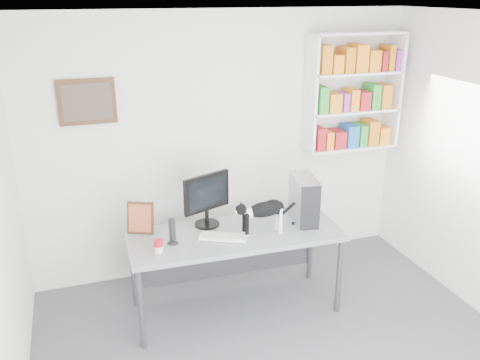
{
  "coord_description": "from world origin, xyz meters",
  "views": [
    {
      "loc": [
        -1.44,
        -2.83,
        2.85
      ],
      "look_at": [
        0.03,
        1.53,
        1.13
      ],
      "focal_mm": 38.0,
      "sensor_mm": 36.0,
      "label": 1
    }
  ],
  "objects_px": {
    "desk": "(235,271)",
    "pc_tower": "(304,199)",
    "keyboard": "(223,237)",
    "cat": "(264,218)",
    "leaning_print": "(140,217)",
    "bookshelf": "(353,92)",
    "speaker": "(172,231)",
    "soup_can": "(158,246)",
    "monitor": "(206,200)"
  },
  "relations": [
    {
      "from": "speaker",
      "to": "cat",
      "type": "distance_m",
      "value": 0.81
    },
    {
      "from": "desk",
      "to": "monitor",
      "type": "bearing_deg",
      "value": 132.15
    },
    {
      "from": "desk",
      "to": "pc_tower",
      "type": "distance_m",
      "value": 0.93
    },
    {
      "from": "keyboard",
      "to": "pc_tower",
      "type": "height_order",
      "value": "pc_tower"
    },
    {
      "from": "bookshelf",
      "to": "speaker",
      "type": "distance_m",
      "value": 2.45
    },
    {
      "from": "pc_tower",
      "to": "monitor",
      "type": "bearing_deg",
      "value": 178.36
    },
    {
      "from": "desk",
      "to": "pc_tower",
      "type": "relative_size",
      "value": 4.41
    },
    {
      "from": "pc_tower",
      "to": "leaning_print",
      "type": "height_order",
      "value": "pc_tower"
    },
    {
      "from": "desk",
      "to": "soup_can",
      "type": "height_order",
      "value": "soup_can"
    },
    {
      "from": "speaker",
      "to": "soup_can",
      "type": "height_order",
      "value": "speaker"
    },
    {
      "from": "monitor",
      "to": "pc_tower",
      "type": "xyz_separation_m",
      "value": [
        0.9,
        -0.19,
        -0.04
      ]
    },
    {
      "from": "bookshelf",
      "to": "keyboard",
      "type": "distance_m",
      "value": 2.15
    },
    {
      "from": "bookshelf",
      "to": "cat",
      "type": "bearing_deg",
      "value": -147.0
    },
    {
      "from": "desk",
      "to": "leaning_print",
      "type": "bearing_deg",
      "value": 162.59
    },
    {
      "from": "leaning_print",
      "to": "keyboard",
      "type": "bearing_deg",
      "value": -2.53
    },
    {
      "from": "keyboard",
      "to": "cat",
      "type": "bearing_deg",
      "value": 20.06
    },
    {
      "from": "desk",
      "to": "monitor",
      "type": "height_order",
      "value": "monitor"
    },
    {
      "from": "leaning_print",
      "to": "monitor",
      "type": "bearing_deg",
      "value": 21.09
    },
    {
      "from": "cat",
      "to": "pc_tower",
      "type": "bearing_deg",
      "value": 14.11
    },
    {
      "from": "bookshelf",
      "to": "keyboard",
      "type": "height_order",
      "value": "bookshelf"
    },
    {
      "from": "desk",
      "to": "cat",
      "type": "relative_size",
      "value": 3.6
    },
    {
      "from": "desk",
      "to": "leaning_print",
      "type": "xyz_separation_m",
      "value": [
        -0.8,
        0.28,
        0.55
      ]
    },
    {
      "from": "desk",
      "to": "monitor",
      "type": "distance_m",
      "value": 0.73
    },
    {
      "from": "desk",
      "to": "cat",
      "type": "height_order",
      "value": "cat"
    },
    {
      "from": "pc_tower",
      "to": "bookshelf",
      "type": "bearing_deg",
      "value": 49.17
    },
    {
      "from": "pc_tower",
      "to": "leaning_print",
      "type": "distance_m",
      "value": 1.52
    },
    {
      "from": "cat",
      "to": "speaker",
      "type": "bearing_deg",
      "value": 168.33
    },
    {
      "from": "monitor",
      "to": "soup_can",
      "type": "xyz_separation_m",
      "value": [
        -0.52,
        -0.37,
        -0.2
      ]
    },
    {
      "from": "speaker",
      "to": "leaning_print",
      "type": "bearing_deg",
      "value": 127.24
    },
    {
      "from": "keyboard",
      "to": "bookshelf",
      "type": "bearing_deg",
      "value": 52.3
    },
    {
      "from": "monitor",
      "to": "bookshelf",
      "type": "bearing_deg",
      "value": -5.05
    },
    {
      "from": "soup_can",
      "to": "desk",
      "type": "bearing_deg",
      "value": 10.83
    },
    {
      "from": "cat",
      "to": "monitor",
      "type": "bearing_deg",
      "value": 135.85
    },
    {
      "from": "bookshelf",
      "to": "pc_tower",
      "type": "bearing_deg",
      "value": -140.96
    },
    {
      "from": "bookshelf",
      "to": "soup_can",
      "type": "distance_m",
      "value": 2.64
    },
    {
      "from": "bookshelf",
      "to": "leaning_print",
      "type": "bearing_deg",
      "value": -168.73
    },
    {
      "from": "desk",
      "to": "pc_tower",
      "type": "height_order",
      "value": "pc_tower"
    },
    {
      "from": "keyboard",
      "to": "soup_can",
      "type": "xyz_separation_m",
      "value": [
        -0.58,
        -0.06,
        0.04
      ]
    },
    {
      "from": "pc_tower",
      "to": "speaker",
      "type": "bearing_deg",
      "value": -166.72
    },
    {
      "from": "keyboard",
      "to": "cat",
      "type": "xyz_separation_m",
      "value": [
        0.37,
        -0.04,
        0.15
      ]
    },
    {
      "from": "speaker",
      "to": "pc_tower",
      "type": "bearing_deg",
      "value": 3.21
    },
    {
      "from": "keyboard",
      "to": "speaker",
      "type": "height_order",
      "value": "speaker"
    },
    {
      "from": "bookshelf",
      "to": "desk",
      "type": "xyz_separation_m",
      "value": [
        -1.56,
        -0.75,
        -1.45
      ]
    },
    {
      "from": "desk",
      "to": "pc_tower",
      "type": "bearing_deg",
      "value": 5.79
    },
    {
      "from": "keyboard",
      "to": "cat",
      "type": "relative_size",
      "value": 0.78
    },
    {
      "from": "keyboard",
      "to": "leaning_print",
      "type": "distance_m",
      "value": 0.77
    },
    {
      "from": "monitor",
      "to": "soup_can",
      "type": "height_order",
      "value": "monitor"
    },
    {
      "from": "leaning_print",
      "to": "cat",
      "type": "relative_size",
      "value": 0.56
    },
    {
      "from": "soup_can",
      "to": "cat",
      "type": "height_order",
      "value": "cat"
    },
    {
      "from": "desk",
      "to": "soup_can",
      "type": "distance_m",
      "value": 0.86
    }
  ]
}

